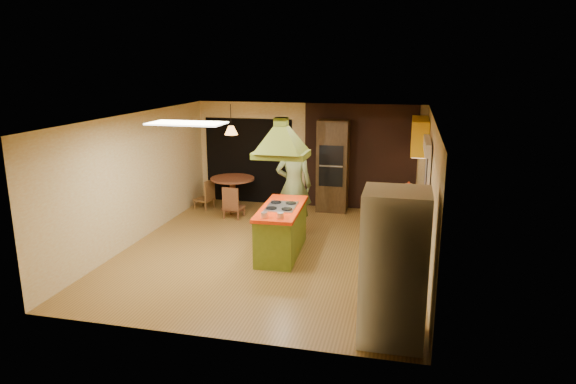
% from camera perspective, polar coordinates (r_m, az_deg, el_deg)
% --- Properties ---
extents(ground, '(6.50, 6.50, 0.00)m').
position_cam_1_polar(ground, '(9.71, -1.56, -6.47)').
color(ground, olive).
rests_on(ground, ground).
extents(room_walls, '(5.50, 6.50, 6.50)m').
position_cam_1_polar(room_walls, '(9.34, -1.62, 0.73)').
color(room_walls, beige).
rests_on(room_walls, ground).
extents(ceiling_plane, '(6.50, 6.50, 0.00)m').
position_cam_1_polar(ceiling_plane, '(9.13, -1.67, 8.38)').
color(ceiling_plane, silver).
rests_on(ceiling_plane, room_walls).
extents(brick_panel, '(2.64, 0.03, 2.50)m').
position_cam_1_polar(brick_panel, '(12.25, 7.99, 3.82)').
color(brick_panel, '#381E14').
rests_on(brick_panel, ground).
extents(nook_opening, '(2.20, 0.03, 2.10)m').
position_cam_1_polar(nook_opening, '(12.83, -4.38, 3.48)').
color(nook_opening, black).
rests_on(nook_opening, ground).
extents(right_counter, '(0.62, 3.05, 0.92)m').
position_cam_1_polar(right_counter, '(9.83, 13.31, -3.73)').
color(right_counter, olive).
rests_on(right_counter, ground).
extents(upper_cabinets, '(0.34, 1.40, 0.70)m').
position_cam_1_polar(upper_cabinets, '(11.07, 14.43, 6.10)').
color(upper_cabinets, yellow).
rests_on(upper_cabinets, room_walls).
extents(window_right, '(0.12, 1.35, 1.06)m').
position_cam_1_polar(window_right, '(9.33, 15.27, 3.49)').
color(window_right, black).
rests_on(window_right, room_walls).
extents(fluor_panel, '(1.20, 0.60, 0.03)m').
position_cam_1_polar(fluor_panel, '(8.38, -11.18, 7.50)').
color(fluor_panel, white).
rests_on(fluor_panel, ceiling_plane).
extents(kitchen_island, '(0.80, 1.81, 0.91)m').
position_cam_1_polar(kitchen_island, '(9.40, -0.74, -4.24)').
color(kitchen_island, olive).
rests_on(kitchen_island, ground).
extents(range_hood, '(0.94, 0.69, 0.78)m').
position_cam_1_polar(range_hood, '(8.99, -0.77, 6.72)').
color(range_hood, '#5A6719').
rests_on(range_hood, ceiling_plane).
extents(man, '(0.79, 0.58, 2.00)m').
position_cam_1_polar(man, '(10.42, 0.64, 0.73)').
color(man, '#535F32').
rests_on(man, ground).
extents(refrigerator, '(0.80, 0.76, 1.95)m').
position_cam_1_polar(refrigerator, '(6.51, 11.67, -8.18)').
color(refrigerator, white).
rests_on(refrigerator, ground).
extents(wall_oven, '(0.72, 0.61, 2.15)m').
position_cam_1_polar(wall_oven, '(12.07, 5.01, 2.92)').
color(wall_oven, '#412B14').
rests_on(wall_oven, ground).
extents(dining_table, '(1.04, 1.04, 0.78)m').
position_cam_1_polar(dining_table, '(12.28, -6.17, 0.55)').
color(dining_table, brown).
rests_on(dining_table, ground).
extents(chair_left, '(0.48, 0.48, 0.71)m').
position_cam_1_polar(chair_left, '(12.49, -9.33, -0.23)').
color(chair_left, brown).
rests_on(chair_left, ground).
extents(chair_near, '(0.44, 0.44, 0.73)m').
position_cam_1_polar(chair_near, '(11.65, -6.04, -1.10)').
color(chair_near, brown).
rests_on(chair_near, ground).
extents(pendant_lamp, '(0.41, 0.41, 0.20)m').
position_cam_1_polar(pendant_lamp, '(12.04, -6.34, 6.83)').
color(pendant_lamp, '#FF9E3F').
rests_on(pendant_lamp, ceiling_plane).
extents(canister_large, '(0.15, 0.15, 0.20)m').
position_cam_1_polar(canister_large, '(10.33, 13.24, 0.35)').
color(canister_large, beige).
rests_on(canister_large, right_counter).
extents(canister_medium, '(0.14, 0.14, 0.18)m').
position_cam_1_polar(canister_medium, '(10.07, 13.22, -0.06)').
color(canister_medium, beige).
rests_on(canister_medium, right_counter).
extents(canister_small, '(0.12, 0.12, 0.15)m').
position_cam_1_polar(canister_small, '(10.02, 13.22, -0.22)').
color(canister_small, beige).
rests_on(canister_small, right_counter).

